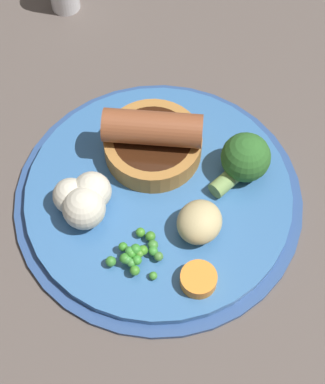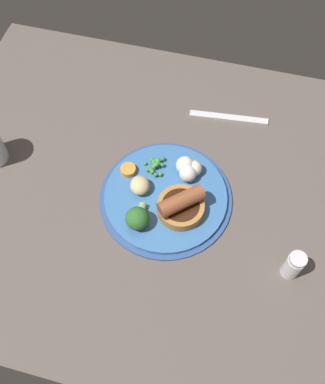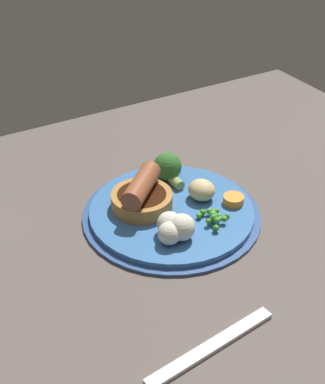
# 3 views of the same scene
# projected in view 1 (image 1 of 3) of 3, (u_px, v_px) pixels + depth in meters

# --- Properties ---
(dining_table) EXTENTS (1.10, 0.80, 0.03)m
(dining_table) POSITION_uv_depth(u_px,v_px,m) (134.00, 206.00, 0.63)
(dining_table) COLOR #564C47
(dining_table) RESTS_ON ground
(dinner_plate) EXTENTS (0.27, 0.27, 0.01)m
(dinner_plate) POSITION_uv_depth(u_px,v_px,m) (158.00, 197.00, 0.61)
(dinner_plate) COLOR #2D4C84
(dinner_plate) RESTS_ON dining_table
(sausage_pudding) EXTENTS (0.09, 0.09, 0.06)m
(sausage_pudding) POSITION_uv_depth(u_px,v_px,m) (153.00, 140.00, 0.61)
(sausage_pudding) COLOR #AD7538
(sausage_pudding) RESTS_ON dinner_plate
(pea_pile) EXTENTS (0.05, 0.05, 0.02)m
(pea_pile) POSITION_uv_depth(u_px,v_px,m) (137.00, 253.00, 0.56)
(pea_pile) COLOR green
(pea_pile) RESTS_ON dinner_plate
(broccoli_floret_near) EXTENTS (0.05, 0.06, 0.05)m
(broccoli_floret_near) POSITION_uv_depth(u_px,v_px,m) (244.00, 159.00, 0.59)
(broccoli_floret_near) COLOR #2D6628
(broccoli_floret_near) RESTS_ON dinner_plate
(cauliflower_floret) EXTENTS (0.06, 0.05, 0.04)m
(cauliflower_floret) POSITION_uv_depth(u_px,v_px,m) (83.00, 199.00, 0.58)
(cauliflower_floret) COLOR beige
(cauliflower_floret) RESTS_ON dinner_plate
(potato_chunk_0) EXTENTS (0.05, 0.05, 0.03)m
(potato_chunk_0) POSITION_uv_depth(u_px,v_px,m) (199.00, 222.00, 0.57)
(potato_chunk_0) COLOR #CCB77F
(potato_chunk_0) RESTS_ON dinner_plate
(carrot_slice_1) EXTENTS (0.04, 0.04, 0.01)m
(carrot_slice_1) POSITION_uv_depth(u_px,v_px,m) (198.00, 279.00, 0.55)
(carrot_slice_1) COLOR orange
(carrot_slice_1) RESTS_ON dinner_plate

